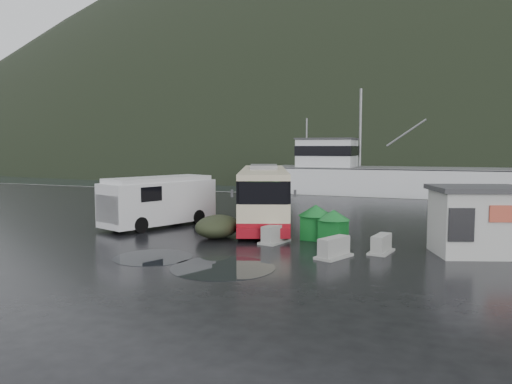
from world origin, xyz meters
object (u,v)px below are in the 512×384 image
at_px(coach_bus, 264,223).
at_px(ticket_kiosk, 476,255).
at_px(waste_bin_right, 333,242).
at_px(jersey_barrier_c, 381,253).
at_px(waste_bin_left, 315,239).
at_px(jersey_barrier_b, 334,258).
at_px(fishing_trawler, 393,189).
at_px(white_van, 160,226).
at_px(dome_tent, 217,238).
at_px(jersey_barrier_a, 275,243).

bearing_deg(coach_bus, ticket_kiosk, -43.73).
bearing_deg(waste_bin_right, jersey_barrier_c, -32.08).
relative_size(waste_bin_left, jersey_barrier_b, 1.01).
distance_m(jersey_barrier_b, fishing_trawler, 32.39).
bearing_deg(coach_bus, waste_bin_right, -60.84).
relative_size(waste_bin_left, waste_bin_right, 1.09).
height_order(coach_bus, white_van, coach_bus).
height_order(waste_bin_right, ticket_kiosk, ticket_kiosk).
xyz_separation_m(coach_bus, jersey_barrier_c, (7.01, -5.32, 0.00)).
bearing_deg(coach_bus, jersey_barrier_b, -72.64).
xyz_separation_m(jersey_barrier_b, fishing_trawler, (-1.90, 32.33, 0.00)).
height_order(coach_bus, dome_tent, coach_bus).
bearing_deg(ticket_kiosk, jersey_barrier_a, 164.63).
height_order(waste_bin_left, jersey_barrier_a, waste_bin_left).
height_order(white_van, fishing_trawler, fishing_trawler).
bearing_deg(jersey_barrier_c, ticket_kiosk, 17.34).
bearing_deg(jersey_barrier_b, waste_bin_left, 116.21).
bearing_deg(waste_bin_left, jersey_barrier_a, -133.97).
distance_m(dome_tent, ticket_kiosk, 10.77).
bearing_deg(ticket_kiosk, fishing_trawler, 82.41).
height_order(white_van, waste_bin_right, white_van).
bearing_deg(jersey_barrier_a, ticket_kiosk, 5.08).
relative_size(coach_bus, jersey_barrier_c, 7.79).
xyz_separation_m(white_van, waste_bin_right, (9.38, -0.86, 0.00)).
relative_size(coach_bus, ticket_kiosk, 3.32).
distance_m(waste_bin_left, jersey_barrier_c, 3.62).
height_order(white_van, ticket_kiosk, ticket_kiosk).
xyz_separation_m(ticket_kiosk, jersey_barrier_b, (-4.89, -2.59, 0.00)).
xyz_separation_m(waste_bin_left, jersey_barrier_a, (-1.40, -1.45, 0.00)).
bearing_deg(jersey_barrier_c, jersey_barrier_a, 175.54).
height_order(waste_bin_right, jersey_barrier_a, waste_bin_right).
height_order(jersey_barrier_a, jersey_barrier_c, jersey_barrier_a).
xyz_separation_m(white_van, waste_bin_left, (8.47, -0.46, 0.00)).
relative_size(jersey_barrier_c, fishing_trawler, 0.05).
distance_m(coach_bus, jersey_barrier_a, 5.54).
height_order(ticket_kiosk, jersey_barrier_c, ticket_kiosk).
height_order(dome_tent, ticket_kiosk, ticket_kiosk).
distance_m(waste_bin_right, jersey_barrier_c, 2.64).
height_order(ticket_kiosk, jersey_barrier_a, ticket_kiosk).
distance_m(dome_tent, fishing_trawler, 30.55).
distance_m(coach_bus, white_van, 5.52).
height_order(waste_bin_right, fishing_trawler, fishing_trawler).
xyz_separation_m(coach_bus, jersey_barrier_a, (2.47, -4.96, 0.00)).
distance_m(ticket_kiosk, jersey_barrier_b, 5.53).
height_order(coach_bus, jersey_barrier_c, coach_bus).
bearing_deg(ticket_kiosk, jersey_barrier_b, -172.59).
bearing_deg(jersey_barrier_b, white_van, 159.45).
relative_size(coach_bus, waste_bin_right, 7.83).
bearing_deg(waste_bin_left, waste_bin_right, -24.15).
xyz_separation_m(white_van, ticket_kiosk, (15.00, -1.20, 0.00)).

